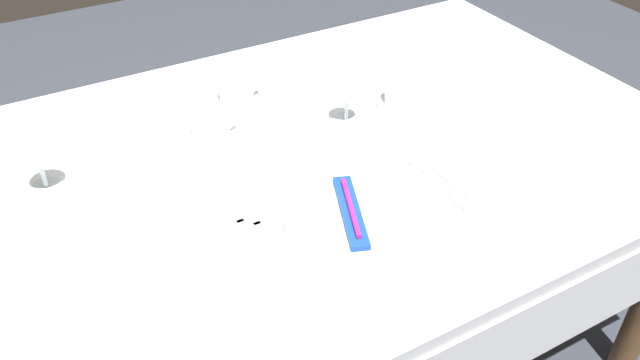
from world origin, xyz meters
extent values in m
cube|color=white|center=(0.00, 0.00, 0.72)|extent=(1.80, 1.10, 0.04)
cube|color=white|center=(0.00, 0.55, 0.61)|extent=(1.80, 0.01, 0.18)
cylinder|color=brown|center=(0.80, 0.45, 0.35)|extent=(0.07, 0.07, 0.70)
cylinder|color=white|center=(-0.01, -0.24, 0.75)|extent=(0.26, 0.26, 0.02)
cube|color=blue|center=(-0.01, -0.24, 0.76)|extent=(0.11, 0.21, 0.01)
cylinder|color=#CC268C|center=(-0.01, -0.24, 0.78)|extent=(0.07, 0.16, 0.01)
cube|color=beige|center=(-0.18, -0.25, 0.74)|extent=(0.02, 0.17, 0.00)
cube|color=beige|center=(-0.17, -0.15, 0.74)|extent=(0.02, 0.04, 0.00)
cube|color=beige|center=(-0.20, -0.24, 0.74)|extent=(0.02, 0.20, 0.00)
cube|color=beige|center=(-0.20, -0.13, 0.74)|extent=(0.02, 0.04, 0.00)
cube|color=beige|center=(0.14, -0.25, 0.74)|extent=(0.02, 0.19, 0.00)
cube|color=beige|center=(0.14, -0.14, 0.74)|extent=(0.02, 0.06, 0.00)
cube|color=beige|center=(0.18, -0.25, 0.74)|extent=(0.02, 0.20, 0.00)
ellipsoid|color=beige|center=(0.18, -0.14, 0.74)|extent=(0.03, 0.04, 0.01)
cube|color=beige|center=(0.21, -0.25, 0.74)|extent=(0.02, 0.18, 0.00)
ellipsoid|color=beige|center=(0.21, -0.15, 0.74)|extent=(0.03, 0.04, 0.01)
cube|color=beige|center=(0.23, -0.25, 0.74)|extent=(0.01, 0.18, 0.00)
ellipsoid|color=beige|center=(0.23, -0.15, 0.74)|extent=(0.03, 0.04, 0.01)
cylinder|color=white|center=(-0.14, 0.15, 0.74)|extent=(0.14, 0.14, 0.01)
cylinder|color=white|center=(-0.14, 0.15, 0.78)|extent=(0.08, 0.08, 0.07)
torus|color=white|center=(-0.10, 0.15, 0.79)|extent=(0.05, 0.01, 0.05)
cylinder|color=white|center=(0.32, 0.07, 0.74)|extent=(0.13, 0.13, 0.01)
cylinder|color=white|center=(0.32, 0.07, 0.78)|extent=(0.09, 0.09, 0.06)
torus|color=white|center=(0.37, 0.07, 0.78)|extent=(0.04, 0.01, 0.04)
cylinder|color=white|center=(-0.03, 0.27, 0.74)|extent=(0.14, 0.14, 0.01)
cylinder|color=white|center=(-0.03, 0.27, 0.78)|extent=(0.08, 0.08, 0.06)
torus|color=white|center=(0.01, 0.27, 0.79)|extent=(0.05, 0.01, 0.05)
cylinder|color=silver|center=(-0.50, 0.15, 0.74)|extent=(0.06, 0.06, 0.01)
cylinder|color=silver|center=(-0.50, 0.15, 0.78)|extent=(0.01, 0.01, 0.07)
cone|color=silver|center=(-0.50, 0.15, 0.85)|extent=(0.07, 0.07, 0.07)
cylinder|color=silver|center=(0.17, 0.07, 0.74)|extent=(0.07, 0.07, 0.01)
cylinder|color=silver|center=(0.17, 0.07, 0.78)|extent=(0.01, 0.01, 0.07)
cone|color=silver|center=(0.17, 0.07, 0.84)|extent=(0.07, 0.07, 0.06)
cone|color=white|center=(0.03, 0.07, 0.81)|extent=(0.08, 0.08, 0.14)
camera|label=1|loc=(-0.52, -1.03, 1.55)|focal=36.05mm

